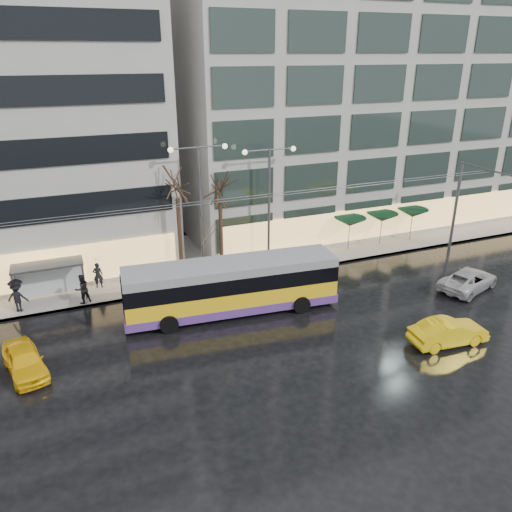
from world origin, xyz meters
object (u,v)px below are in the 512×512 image
trolleybus (232,288)px  bus_shelter (42,274)px  street_lamp_near (200,194)px  taxi_a (24,361)px

trolleybus → bus_shelter: trolleybus is taller
street_lamp_near → taxi_a: 14.81m
trolleybus → street_lamp_near: size_ratio=1.43×
taxi_a → bus_shelter: bearing=68.8°
street_lamp_near → taxi_a: (-11.45, -7.75, -5.31)m
bus_shelter → taxi_a: bearing=-98.0°
bus_shelter → trolleybus: bearing=-28.2°
street_lamp_near → taxi_a: bearing=-145.9°
bus_shelter → street_lamp_near: 11.14m
bus_shelter → street_lamp_near: street_lamp_near is taller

